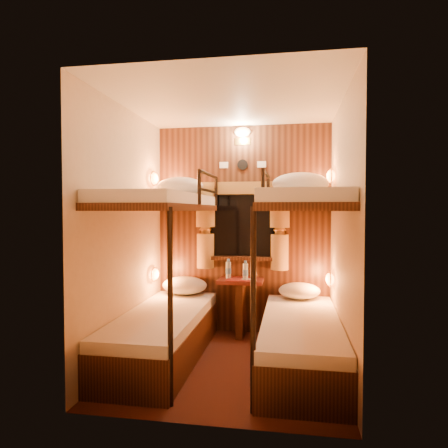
% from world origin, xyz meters
% --- Properties ---
extents(floor, '(2.10, 2.10, 0.00)m').
position_xyz_m(floor, '(0.00, 0.00, 0.00)').
color(floor, '#37120F').
rests_on(floor, ground).
extents(ceiling, '(2.10, 2.10, 0.00)m').
position_xyz_m(ceiling, '(0.00, 0.00, 2.40)').
color(ceiling, silver).
rests_on(ceiling, wall_back).
extents(wall_back, '(2.40, 0.00, 2.40)m').
position_xyz_m(wall_back, '(0.00, 1.05, 1.20)').
color(wall_back, '#C6B293').
rests_on(wall_back, floor).
extents(wall_front, '(2.40, 0.00, 2.40)m').
position_xyz_m(wall_front, '(0.00, -1.05, 1.20)').
color(wall_front, '#C6B293').
rests_on(wall_front, floor).
extents(wall_left, '(0.00, 2.40, 2.40)m').
position_xyz_m(wall_left, '(-1.00, 0.00, 1.20)').
color(wall_left, '#C6B293').
rests_on(wall_left, floor).
extents(wall_right, '(0.00, 2.40, 2.40)m').
position_xyz_m(wall_right, '(1.00, 0.00, 1.20)').
color(wall_right, '#C6B293').
rests_on(wall_right, floor).
extents(back_panel, '(2.00, 0.03, 2.40)m').
position_xyz_m(back_panel, '(0.00, 1.04, 1.20)').
color(back_panel, black).
rests_on(back_panel, floor).
extents(bunk_left, '(0.72, 1.90, 1.82)m').
position_xyz_m(bunk_left, '(-0.65, 0.07, 0.56)').
color(bunk_left, black).
rests_on(bunk_left, floor).
extents(bunk_right, '(0.72, 1.90, 1.82)m').
position_xyz_m(bunk_right, '(0.65, 0.07, 0.56)').
color(bunk_right, black).
rests_on(bunk_right, floor).
extents(window, '(1.00, 0.12, 0.79)m').
position_xyz_m(window, '(0.00, 1.00, 1.18)').
color(window, black).
rests_on(window, back_panel).
extents(curtains, '(1.10, 0.22, 1.00)m').
position_xyz_m(curtains, '(0.00, 0.97, 1.26)').
color(curtains, olive).
rests_on(curtains, back_panel).
extents(back_fixtures, '(0.54, 0.09, 0.48)m').
position_xyz_m(back_fixtures, '(0.00, 1.00, 2.25)').
color(back_fixtures, black).
rests_on(back_fixtures, back_panel).
extents(reading_lamps, '(2.00, 0.20, 1.25)m').
position_xyz_m(reading_lamps, '(-0.00, 0.70, 1.24)').
color(reading_lamps, orange).
rests_on(reading_lamps, wall_left).
extents(table, '(0.50, 0.34, 0.66)m').
position_xyz_m(table, '(0.00, 0.85, 0.41)').
color(table, '#5B2214').
rests_on(table, floor).
extents(bottle_left, '(0.06, 0.06, 0.22)m').
position_xyz_m(bottle_left, '(-0.14, 0.87, 0.75)').
color(bottle_left, '#99BFE5').
rests_on(bottle_left, table).
extents(bottle_right, '(0.06, 0.06, 0.22)m').
position_xyz_m(bottle_right, '(0.06, 0.80, 0.74)').
color(bottle_right, '#99BFE5').
rests_on(bottle_right, table).
extents(sachet_a, '(0.09, 0.08, 0.01)m').
position_xyz_m(sachet_a, '(0.10, 0.83, 0.65)').
color(sachet_a, silver).
rests_on(sachet_a, table).
extents(sachet_b, '(0.08, 0.07, 0.01)m').
position_xyz_m(sachet_b, '(0.05, 0.83, 0.65)').
color(sachet_b, silver).
rests_on(sachet_b, table).
extents(pillow_lower_left, '(0.52, 0.37, 0.20)m').
position_xyz_m(pillow_lower_left, '(-0.65, 0.85, 0.56)').
color(pillow_lower_left, silver).
rests_on(pillow_lower_left, bunk_left).
extents(pillow_lower_right, '(0.45, 0.32, 0.18)m').
position_xyz_m(pillow_lower_right, '(0.65, 0.82, 0.54)').
color(pillow_lower_right, silver).
rests_on(pillow_lower_right, bunk_right).
extents(pillow_upper_left, '(0.52, 0.37, 0.20)m').
position_xyz_m(pillow_upper_left, '(-0.65, 0.69, 1.69)').
color(pillow_upper_left, silver).
rests_on(pillow_upper_left, bunk_left).
extents(pillow_upper_right, '(0.59, 0.42, 0.23)m').
position_xyz_m(pillow_upper_right, '(0.65, 0.66, 1.70)').
color(pillow_upper_right, silver).
rests_on(pillow_upper_right, bunk_right).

